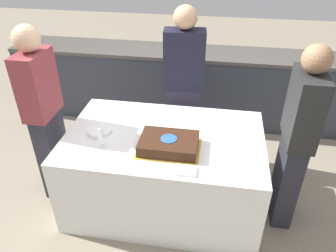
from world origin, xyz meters
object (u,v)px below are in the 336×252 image
cake (169,144)px  wine_glass (101,134)px  person_cutting_cake (183,86)px  person_seated_left (44,114)px  person_seated_right (296,140)px  plate_stack (100,131)px

cake → wine_glass: wine_glass is taller
person_cutting_cake → person_seated_left: 1.35m
cake → person_cutting_cake: person_cutting_cake is taller
wine_glass → person_seated_right: size_ratio=0.12×
cake → person_seated_right: size_ratio=0.31×
cake → plate_stack: 0.63m
cake → wine_glass: (-0.53, -0.07, 0.08)m
cake → person_seated_left: person_seated_left is taller
wine_glass → person_seated_right: bearing=9.0°
person_seated_left → person_seated_right: 2.11m
person_seated_left → person_seated_right: bearing=-90.0°
cake → wine_glass: 0.54m
plate_stack → person_seated_left: person_seated_left is taller
plate_stack → wine_glass: size_ratio=1.11×
person_seated_left → person_seated_right: person_seated_left is taller
cake → plate_stack: cake is taller
person_cutting_cake → cake: bearing=84.8°
plate_stack → person_seated_right: person_seated_right is taller
wine_glass → person_cutting_cake: 1.12m
plate_stack → wine_glass: 0.23m
cake → plate_stack: size_ratio=2.40×
cake → wine_glass: size_ratio=2.65×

